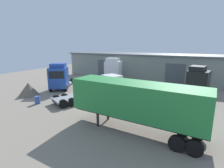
# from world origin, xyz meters

# --- Properties ---
(ground_plane) EXTENTS (60.00, 60.00, 0.00)m
(ground_plane) POSITION_xyz_m (0.00, 0.00, 0.00)
(ground_plane) COLOR gray
(warehouse_building) EXTENTS (31.64, 7.90, 4.90)m
(warehouse_building) POSITION_xyz_m (0.00, 17.69, 2.46)
(warehouse_building) COLOR gray
(warehouse_building) RESTS_ON ground_plane
(tractor_unit_white) EXTENTS (3.48, 6.59, 4.41)m
(tractor_unit_white) POSITION_xyz_m (-2.84, 9.98, 2.09)
(tractor_unit_white) COLOR silver
(tractor_unit_white) RESTS_ON ground_plane
(container_trailer_green) EXTENTS (10.44, 2.84, 3.90)m
(container_trailer_green) POSITION_xyz_m (7.13, -4.20, 2.50)
(container_trailer_green) COLOR #28843D
(container_trailer_green) RESTS_ON ground_plane
(tractor_unit_blue) EXTENTS (5.60, 6.84, 3.98)m
(tractor_unit_blue) POSITION_xyz_m (-7.71, 2.50, 1.87)
(tractor_unit_blue) COLOR #2347A3
(tractor_unit_blue) RESTS_ON ground_plane
(flatbed_truck_white) EXTENTS (5.80, 9.07, 2.68)m
(flatbed_truck_white) POSITION_xyz_m (-0.10, 2.59, 1.26)
(flatbed_truck_white) COLOR silver
(flatbed_truck_white) RESTS_ON ground_plane
(tractor_unit_black) EXTENTS (6.45, 3.39, 4.06)m
(tractor_unit_black) POSITION_xyz_m (10.24, 8.07, 1.92)
(tractor_unit_black) COLOR black
(tractor_unit_black) RESTS_ON ground_plane
(gravel_pile) EXTENTS (2.70, 2.70, 1.75)m
(gravel_pile) POSITION_xyz_m (-8.98, -1.89, 0.87)
(gravel_pile) COLOR #665B4C
(gravel_pile) RESTS_ON ground_plane
(oil_drum) EXTENTS (0.58, 0.58, 0.88)m
(oil_drum) POSITION_xyz_m (-5.20, -3.54, 0.44)
(oil_drum) COLOR #33519E
(oil_drum) RESTS_ON ground_plane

